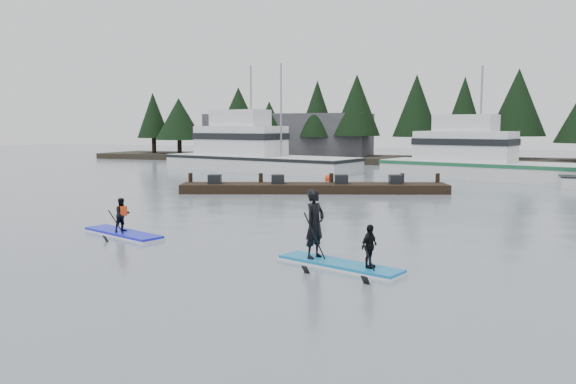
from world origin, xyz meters
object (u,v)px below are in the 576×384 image
(fishing_boat_large, at_px, (254,162))
(paddleboard_solo, at_px, (123,225))
(fishing_boat_medium, at_px, (483,169))
(floating_dock, at_px, (314,188))
(paddleboard_duo, at_px, (332,240))

(fishing_boat_large, bearing_deg, paddleboard_solo, -61.17)
(fishing_boat_medium, bearing_deg, fishing_boat_large, -166.70)
(fishing_boat_medium, xyz_separation_m, floating_dock, (-8.58, -12.32, -0.38))
(fishing_boat_medium, distance_m, floating_dock, 15.02)
(fishing_boat_large, bearing_deg, fishing_boat_medium, 11.41)
(paddleboard_solo, height_order, paddleboard_duo, paddleboard_duo)
(fishing_boat_medium, bearing_deg, paddleboard_duo, -80.41)
(fishing_boat_medium, bearing_deg, paddleboard_solo, -96.37)
(paddleboard_solo, distance_m, paddleboard_duo, 7.85)
(fishing_boat_medium, relative_size, floating_dock, 1.06)
(floating_dock, relative_size, paddleboard_solo, 4.18)
(fishing_boat_large, xyz_separation_m, paddleboard_duo, (14.75, -28.71, -0.06))
(paddleboard_solo, bearing_deg, paddleboard_duo, 9.03)
(fishing_boat_large, height_order, floating_dock, fishing_boat_large)
(fishing_boat_large, xyz_separation_m, floating_dock, (9.37, -13.21, -0.48))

